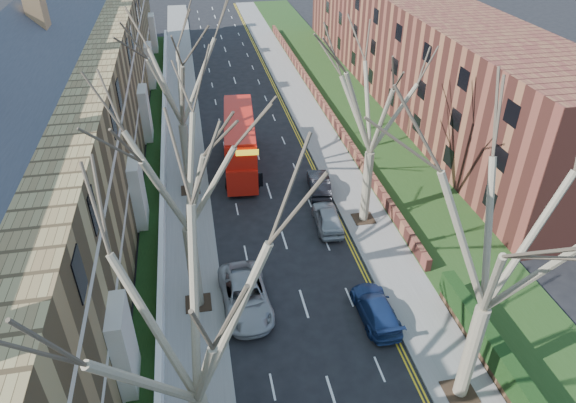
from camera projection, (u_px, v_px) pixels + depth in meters
pavement_left at (183, 129)px, 46.97m from camera, size 3.00×102.00×0.12m
pavement_right at (311, 119)px, 48.89m from camera, size 3.00×102.00×0.12m
terrace_left at (67, 114)px, 36.17m from camera, size 9.70×78.00×13.60m
flats_right at (414, 48)px, 51.33m from camera, size 13.97×54.00×10.00m
front_wall_left at (163, 167)px, 39.82m from camera, size 0.30×78.00×1.00m
grass_verge_right at (356, 114)px, 49.56m from camera, size 6.00×102.00×0.06m
tree_left_mid at (184, 308)px, 14.70m from camera, size 10.50×10.50×14.71m
tree_left_far at (179, 156)px, 23.09m from camera, size 10.15×10.15×14.22m
tree_left_dist at (175, 65)px, 32.78m from camera, size 10.50×10.50×14.71m
tree_right_mid at (508, 223)px, 18.17m from camera, size 10.50×10.50×14.71m
tree_right_far at (376, 91)px, 29.85m from camera, size 10.15×10.15×14.22m
double_decker_bus at (240, 144)px, 40.01m from camera, size 3.19×10.07×4.18m
car_left_far at (245, 296)px, 27.65m from camera, size 2.70×5.50×1.50m
car_right_near at (376, 309)px, 27.03m from camera, size 1.83×4.39×1.27m
car_right_mid at (328, 218)px, 33.93m from camera, size 1.93×4.21×1.40m
car_right_far at (319, 184)px, 37.63m from camera, size 1.96×4.27×1.36m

